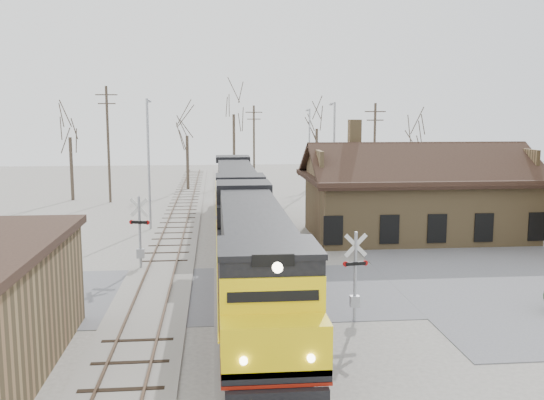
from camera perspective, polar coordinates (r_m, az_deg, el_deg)
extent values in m
plane|color=#A8A398|center=(28.87, -2.04, -8.66)|extent=(140.00, 140.00, 0.00)
cube|color=slate|center=(28.87, -2.04, -8.63)|extent=(60.00, 9.00, 0.03)
cube|color=#A8A398|center=(43.42, -3.21, -2.82)|extent=(3.40, 90.00, 0.12)
cube|color=#473323|center=(43.37, -4.16, -2.69)|extent=(0.08, 90.00, 0.14)
cube|color=#473323|center=(43.43, -2.27, -2.66)|extent=(0.08, 90.00, 0.14)
cube|color=#A8A398|center=(43.48, -9.15, -2.89)|extent=(3.40, 90.00, 0.12)
cube|color=#473323|center=(43.52, -10.10, -2.76)|extent=(0.08, 90.00, 0.14)
cube|color=#473323|center=(43.42, -8.21, -2.74)|extent=(0.08, 90.00, 0.14)
cube|color=olive|center=(42.33, 13.39, -0.65)|extent=(14.00, 8.00, 4.00)
cube|color=black|center=(42.06, 13.48, 2.17)|extent=(15.20, 9.20, 0.30)
cube|color=black|center=(39.81, 14.60, 3.25)|extent=(15.00, 4.71, 2.66)
cube|color=black|center=(44.15, 12.57, 3.79)|extent=(15.00, 4.71, 2.66)
cube|color=olive|center=(42.21, 7.77, 6.02)|extent=(0.80, 0.80, 2.20)
cube|color=black|center=(20.39, -0.55, -14.39)|extent=(2.50, 4.00, 1.00)
cube|color=black|center=(32.76, -2.48, -5.61)|extent=(2.50, 4.00, 1.00)
cube|color=black|center=(26.27, -1.76, -7.31)|extent=(3.00, 20.02, 0.35)
cube|color=maroon|center=(26.33, -1.76, -7.77)|extent=(3.02, 20.02, 0.12)
cube|color=black|center=(27.12, -1.94, -3.44)|extent=(2.60, 14.52, 2.80)
cube|color=black|center=(18.75, -0.32, -8.80)|extent=(3.00, 2.80, 2.80)
cube|color=yellow|center=(17.43, 0.19, -13.12)|extent=(3.00, 1.80, 1.40)
cylinder|color=#FFF2CC|center=(15.83, 0.52, -6.38)|extent=(0.28, 0.10, 0.28)
cube|color=black|center=(40.08, -3.03, -3.04)|extent=(2.50, 4.00, 1.00)
cube|color=black|center=(52.90, -3.62, -0.28)|extent=(2.50, 4.00, 1.00)
cube|color=black|center=(46.35, -3.38, -0.49)|extent=(3.00, 20.02, 0.35)
cube|color=maroon|center=(46.38, -3.38, -0.76)|extent=(3.02, 20.02, 0.12)
cube|color=black|center=(47.38, -3.45, 1.59)|extent=(2.60, 14.52, 2.80)
cube|color=black|center=(38.80, -3.00, 0.11)|extent=(3.00, 2.80, 2.80)
cube|color=black|center=(37.25, -2.88, -1.55)|extent=(3.00, 1.80, 1.40)
cube|color=black|center=(36.56, -2.80, -4.14)|extent=(2.80, 0.25, 1.00)
cylinder|color=#A5A8AD|center=(24.74, 7.83, -7.18)|extent=(0.13, 0.13, 3.69)
cube|color=silver|center=(24.43, 7.89, -4.25)|extent=(0.97, 0.15, 0.97)
cube|color=silver|center=(24.43, 7.89, -4.25)|extent=(0.97, 0.15, 0.97)
cube|color=black|center=(24.60, 7.86, -5.93)|extent=(0.84, 0.24, 0.14)
cylinder|color=#B20C0C|center=(24.47, 6.93, -6.00)|extent=(0.23, 0.10, 0.22)
cylinder|color=#B20C0C|center=(24.74, 8.77, -5.87)|extent=(0.23, 0.10, 0.22)
cube|color=#A5A8AD|center=(25.03, 7.79, -9.42)|extent=(0.37, 0.28, 0.46)
cylinder|color=#A5A8AD|center=(33.12, -12.33, -3.08)|extent=(0.14, 0.14, 3.99)
cube|color=silver|center=(32.87, -12.41, -0.69)|extent=(1.02, 0.30, 1.04)
cube|color=silver|center=(32.87, -12.41, -0.69)|extent=(1.02, 0.30, 1.04)
cube|color=black|center=(33.00, -12.36, -2.06)|extent=(0.91, 0.37, 0.15)
cylinder|color=#B20C0C|center=(32.84, -11.63, -2.09)|extent=(0.25, 0.14, 0.24)
cylinder|color=#B20C0C|center=(33.17, -13.09, -2.03)|extent=(0.25, 0.14, 0.24)
cube|color=#A5A8AD|center=(33.35, -12.27, -4.93)|extent=(0.40, 0.30, 0.50)
cylinder|color=#A5A8AD|center=(44.20, -11.53, 3.28)|extent=(0.18, 0.18, 9.36)
cylinder|color=#A5A8AD|center=(44.95, -11.58, 9.20)|extent=(0.12, 1.80, 0.12)
cube|color=#A5A8AD|center=(45.74, -11.47, 9.06)|extent=(0.25, 0.50, 0.12)
cylinder|color=#A5A8AD|center=(51.60, 5.85, 4.03)|extent=(0.18, 0.18, 9.24)
cylinder|color=#A5A8AD|center=(52.35, 5.73, 9.04)|extent=(0.12, 1.80, 0.12)
cube|color=#A5A8AD|center=(53.14, 5.56, 8.92)|extent=(0.25, 0.50, 0.12)
cylinder|color=#A5A8AD|center=(64.10, 3.53, 4.66)|extent=(0.18, 0.18, 8.75)
cylinder|color=#A5A8AD|center=(64.86, 3.44, 8.48)|extent=(0.12, 1.80, 0.12)
cube|color=#A5A8AD|center=(65.65, 3.33, 8.39)|extent=(0.25, 0.50, 0.12)
cylinder|color=#382D23|center=(58.35, -15.15, 5.03)|extent=(0.24, 0.24, 10.78)
cube|color=#382D23|center=(58.29, -15.33, 9.53)|extent=(2.00, 0.10, 0.10)
cube|color=#382D23|center=(58.28, -15.30, 8.75)|extent=(1.60, 0.10, 0.10)
cylinder|color=#382D23|center=(72.23, -1.71, 5.25)|extent=(0.24, 0.24, 9.18)
cube|color=#382D23|center=(72.12, -1.72, 8.26)|extent=(2.00, 0.10, 0.10)
cube|color=#382D23|center=(72.13, -1.72, 7.62)|extent=(1.60, 0.10, 0.10)
cylinder|color=#382D23|center=(58.49, 9.61, 4.46)|extent=(0.24, 0.24, 9.25)
cube|color=#382D23|center=(58.37, 9.70, 8.21)|extent=(2.00, 0.10, 0.10)
cube|color=#382D23|center=(58.38, 9.68, 7.42)|extent=(1.60, 0.10, 0.10)
cylinder|color=#382D23|center=(61.11, -18.35, 2.80)|extent=(0.32, 0.32, 6.03)
cylinder|color=#382D23|center=(66.27, -7.95, 3.47)|extent=(0.32, 0.32, 5.88)
cylinder|color=#382D23|center=(72.80, -3.59, 4.86)|extent=(0.32, 0.32, 8.15)
cylinder|color=#382D23|center=(71.02, 4.21, 4.09)|extent=(0.32, 0.32, 6.49)
cylinder|color=#382D23|center=(67.18, 13.26, 3.09)|extent=(0.32, 0.32, 5.17)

